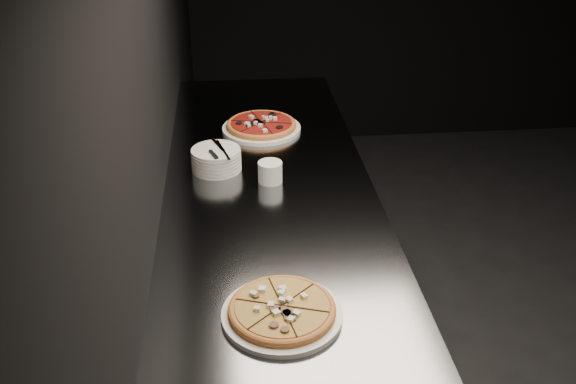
{
  "coord_description": "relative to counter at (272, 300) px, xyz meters",
  "views": [
    {
      "loc": [
        -2.26,
        -1.94,
        2.0
      ],
      "look_at": [
        -2.08,
        -0.11,
        0.99
      ],
      "focal_mm": 40.0,
      "sensor_mm": 36.0,
      "label": 1
    }
  ],
  "objects": [
    {
      "name": "pizza_mushroom",
      "position": [
        -0.02,
        -0.65,
        0.48
      ],
      "size": [
        0.35,
        0.35,
        0.04
      ],
      "rotation": [
        0.0,
        0.0,
        -0.32
      ],
      "color": "silver",
      "rests_on": "counter"
    },
    {
      "name": "cutlery",
      "position": [
        -0.18,
        0.2,
        0.54
      ],
      "size": [
        0.06,
        0.19,
        0.01
      ],
      "rotation": [
        0.0,
        0.0,
        0.35
      ],
      "color": "#ADB0B4",
      "rests_on": "plate_stack"
    },
    {
      "name": "wall_left",
      "position": [
        -0.37,
        0.0,
        0.94
      ],
      "size": [
        0.02,
        5.0,
        2.8
      ],
      "primitive_type": "cube",
      "color": "black",
      "rests_on": "floor"
    },
    {
      "name": "pizza_tomato",
      "position": [
        0.0,
        0.56,
        0.48
      ],
      "size": [
        0.35,
        0.35,
        0.04
      ],
      "rotation": [
        0.0,
        0.0,
        -0.23
      ],
      "color": "silver",
      "rests_on": "counter"
    },
    {
      "name": "plate_stack",
      "position": [
        -0.19,
        0.22,
        0.5
      ],
      "size": [
        0.18,
        0.18,
        0.08
      ],
      "color": "silver",
      "rests_on": "counter"
    },
    {
      "name": "counter",
      "position": [
        0.0,
        0.0,
        0.0
      ],
      "size": [
        0.74,
        2.44,
        0.92
      ],
      "color": "slate",
      "rests_on": "floor"
    },
    {
      "name": "ramekin",
      "position": [
        0.01,
        0.1,
        0.5
      ],
      "size": [
        0.09,
        0.09,
        0.08
      ],
      "color": "silver",
      "rests_on": "counter"
    }
  ]
}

